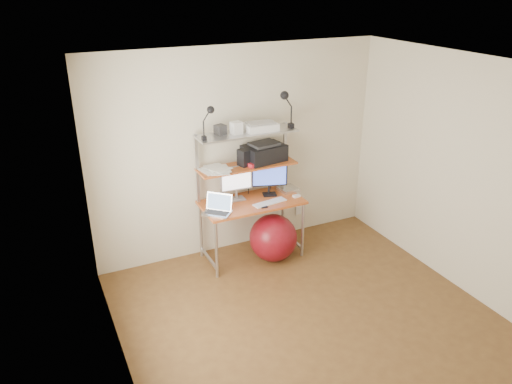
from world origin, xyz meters
TOP-DOWN VIEW (x-y plane):
  - room at (0.00, 0.00)m, footprint 3.60×3.60m
  - computer_desk at (0.00, 1.50)m, footprint 1.20×0.60m
  - wall_outlet at (0.85, 1.79)m, footprint 0.08×0.01m
  - monitor_silver at (-0.14, 1.58)m, footprint 0.40×0.15m
  - monitor_black at (0.27, 1.53)m, footprint 0.43×0.18m
  - laptop at (-0.47, 1.33)m, footprint 0.39×0.38m
  - keyboard at (0.17, 1.31)m, footprint 0.43×0.18m
  - mouse at (0.54, 1.33)m, footprint 0.09×0.06m
  - mac_mini at (0.54, 1.54)m, footprint 0.24×0.24m
  - phone at (0.06, 1.27)m, footprint 0.09×0.15m
  - printer at (0.25, 1.62)m, footprint 0.52×0.40m
  - nas_cube at (-0.03, 1.57)m, footprint 0.16×0.16m
  - red_box at (0.07, 1.51)m, footprint 0.19×0.15m
  - scanner at (0.17, 1.56)m, footprint 0.38×0.25m
  - box_white at (-0.13, 1.56)m, footprint 0.13×0.12m
  - box_grey at (-0.30, 1.62)m, footprint 0.14×0.14m
  - clip_lamp_left at (-0.47, 1.49)m, footprint 0.15×0.08m
  - clip_lamp_right at (0.46, 1.50)m, footprint 0.18×0.10m
  - exercise_ball at (0.20, 1.27)m, footprint 0.58×0.58m
  - paper_stack at (-0.38, 1.57)m, footprint 0.37×0.40m

SIDE VIEW (x-z plane):
  - exercise_ball at x=0.20m, z-range 0.00..0.58m
  - wall_outlet at x=0.85m, z-range 0.24..0.36m
  - phone at x=0.06m, z-range 0.74..0.75m
  - keyboard at x=0.17m, z-range 0.74..0.75m
  - mouse at x=0.54m, z-range 0.74..0.76m
  - mac_mini at x=0.54m, z-range 0.74..0.78m
  - laptop at x=-0.47m, z-range 0.65..0.92m
  - computer_desk at x=0.00m, z-range 0.17..1.74m
  - monitor_black at x=0.27m, z-range 0.74..1.19m
  - monitor_silver at x=-0.14m, z-range 0.75..1.20m
  - paper_stack at x=-0.38m, z-range 1.15..1.18m
  - red_box at x=0.07m, z-range 1.15..1.20m
  - nas_cube at x=-0.03m, z-range 1.15..1.35m
  - room at x=0.00m, z-range -0.55..3.05m
  - printer at x=0.25m, z-range 1.14..1.37m
  - scanner at x=0.17m, z-range 1.55..1.65m
  - box_grey at x=-0.30m, z-range 1.55..1.66m
  - box_white at x=-0.13m, z-range 1.55..1.69m
  - clip_lamp_left at x=-0.47m, z-range 1.64..2.00m
  - clip_lamp_right at x=0.46m, z-range 1.65..2.09m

